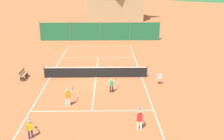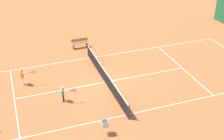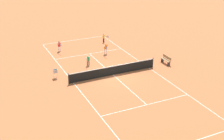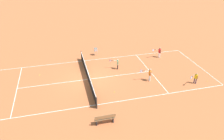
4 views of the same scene
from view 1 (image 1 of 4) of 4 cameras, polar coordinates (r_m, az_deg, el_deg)
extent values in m
plane|color=#B25B33|center=(23.45, -3.52, -1.62)|extent=(600.00, 600.00, 0.00)
cube|color=white|center=(34.85, -2.74, 5.20)|extent=(8.25, 0.05, 0.01)
cube|color=white|center=(23.98, -13.36, -1.64)|extent=(0.05, 23.85, 0.01)
cube|color=white|center=(23.63, 6.46, -1.54)|extent=(0.05, 23.85, 0.01)
cube|color=white|center=(29.53, -3.03, 2.70)|extent=(8.20, 0.05, 0.01)
cube|color=white|center=(17.59, -4.36, -8.87)|extent=(8.20, 0.05, 0.01)
cube|color=white|center=(23.45, -3.52, -1.61)|extent=(0.05, 12.80, 0.01)
cylinder|color=#2D2D2D|center=(23.91, -14.51, -0.45)|extent=(0.08, 0.08, 1.06)
cylinder|color=#2D2D2D|center=(23.51, 7.60, -0.33)|extent=(0.08, 0.08, 1.06)
cube|color=black|center=(23.30, -3.54, -0.57)|extent=(9.10, 0.02, 0.91)
cube|color=white|center=(23.14, -3.57, 0.54)|extent=(9.10, 0.04, 0.06)
cube|color=#1E6038|center=(38.10, -2.63, 8.36)|extent=(17.20, 0.04, 2.60)
cylinder|color=#59595E|center=(39.26, -15.41, 8.25)|extent=(0.08, 0.08, 2.90)
cylinder|color=#59595E|center=(38.43, -9.12, 8.46)|extent=(0.08, 0.08, 2.90)
cylinder|color=#59595E|center=(38.07, -2.63, 8.58)|extent=(0.08, 0.08, 2.90)
cylinder|color=#59595E|center=(38.20, 3.90, 8.59)|extent=(0.08, 0.08, 2.90)
cylinder|color=#59595E|center=(38.81, 10.31, 8.50)|extent=(0.08, 0.08, 2.90)
cylinder|color=#23284C|center=(15.30, -17.62, -13.26)|extent=(0.09, 0.09, 0.52)
cylinder|color=#23284C|center=(15.33, -17.01, -13.11)|extent=(0.09, 0.09, 0.52)
cube|color=yellow|center=(15.08, -17.48, -11.70)|extent=(0.29, 0.26, 0.40)
sphere|color=#A37556|center=(14.93, -17.60, -10.69)|extent=(0.16, 0.16, 0.16)
cylinder|color=#A37556|center=(15.05, -18.07, -11.84)|extent=(0.06, 0.06, 0.40)
cylinder|color=#A37556|center=(15.21, -17.20, -10.71)|extent=(0.27, 0.37, 0.06)
cylinder|color=black|center=(15.46, -17.54, -10.24)|extent=(0.12, 0.17, 0.03)
torus|color=#1E4CB2|center=(15.66, -17.80, -9.88)|extent=(0.17, 0.25, 0.28)
cylinder|color=silver|center=(15.66, -17.80, -9.88)|extent=(0.14, 0.21, 0.25)
cylinder|color=white|center=(18.35, -9.87, -6.85)|extent=(0.11, 0.11, 0.60)
cylinder|color=white|center=(18.31, -9.28, -6.88)|extent=(0.11, 0.11, 0.60)
cube|color=orange|center=(18.11, -9.66, -5.35)|extent=(0.30, 0.19, 0.46)
sphere|color=tan|center=(17.97, -9.72, -4.32)|extent=(0.18, 0.18, 0.18)
cylinder|color=tan|center=(18.15, -10.23, -5.32)|extent=(0.07, 0.07, 0.46)
cylinder|color=tan|center=(18.20, -8.96, -4.55)|extent=(0.11, 0.47, 0.07)
cylinder|color=black|center=(18.51, -8.73, -4.14)|extent=(0.05, 0.21, 0.03)
torus|color=#1E4CB2|center=(18.73, -8.57, -3.85)|extent=(0.05, 0.28, 0.28)
cylinder|color=silver|center=(18.73, -8.57, -3.85)|extent=(0.03, 0.25, 0.25)
cylinder|color=white|center=(15.45, 5.67, -11.91)|extent=(0.10, 0.10, 0.58)
cylinder|color=white|center=(15.50, 6.34, -11.83)|extent=(0.10, 0.10, 0.58)
cube|color=red|center=(15.22, 6.07, -10.21)|extent=(0.30, 0.21, 0.45)
sphere|color=#A37556|center=(15.06, 6.11, -9.07)|extent=(0.18, 0.18, 0.18)
cylinder|color=#A37556|center=(15.17, 5.42, -10.28)|extent=(0.07, 0.07, 0.45)
cylinder|color=#A37556|center=(15.37, 6.47, -9.16)|extent=(0.15, 0.45, 0.07)
cylinder|color=black|center=(15.65, 6.10, -8.62)|extent=(0.07, 0.21, 0.03)
torus|color=#1E4CB2|center=(15.85, 5.84, -8.23)|extent=(0.07, 0.28, 0.28)
cylinder|color=silver|center=(15.85, 5.84, -8.23)|extent=(0.05, 0.25, 0.25)
cylinder|color=black|center=(20.25, -0.36, -4.16)|extent=(0.09, 0.09, 0.53)
cylinder|color=black|center=(20.21, 0.12, -4.20)|extent=(0.09, 0.09, 0.53)
cube|color=#239E5B|center=(20.05, -0.12, -2.95)|extent=(0.28, 0.20, 0.41)
sphere|color=beige|center=(19.94, -0.12, -2.12)|extent=(0.16, 0.16, 0.16)
cylinder|color=beige|center=(20.08, -0.57, -2.92)|extent=(0.06, 0.06, 0.41)
cylinder|color=beige|center=(20.15, 0.45, -2.35)|extent=(0.15, 0.41, 0.06)
cylinder|color=black|center=(20.42, 0.61, -2.05)|extent=(0.07, 0.19, 0.03)
torus|color=red|center=(20.64, 0.73, -1.83)|extent=(0.08, 0.28, 0.28)
cylinder|color=silver|center=(20.64, 0.73, -1.83)|extent=(0.06, 0.24, 0.25)
sphere|color=#CCE033|center=(21.96, -10.93, -3.29)|extent=(0.07, 0.07, 0.07)
sphere|color=#CCE033|center=(21.00, -4.18, -4.03)|extent=(0.07, 0.07, 0.07)
sphere|color=#CCE033|center=(27.71, 0.89, 1.71)|extent=(0.07, 0.07, 0.07)
cylinder|color=#B7B7BC|center=(21.90, 9.80, -2.60)|extent=(0.02, 0.02, 0.55)
cylinder|color=#B7B7BC|center=(21.97, 10.68, -2.59)|extent=(0.02, 0.02, 0.55)
cylinder|color=#B7B7BC|center=(22.21, 9.65, -2.29)|extent=(0.02, 0.02, 0.55)
cylinder|color=#B7B7BC|center=(22.28, 10.51, -2.27)|extent=(0.02, 0.02, 0.55)
cube|color=#B7B7BC|center=(21.99, 10.20, -1.75)|extent=(0.34, 0.34, 0.02)
cube|color=#B7B7BC|center=(21.78, 10.31, -1.51)|extent=(0.34, 0.02, 0.34)
cube|color=#B7B7BC|center=(22.09, 10.14, -1.20)|extent=(0.34, 0.02, 0.34)
cube|color=#B7B7BC|center=(21.90, 9.79, -1.36)|extent=(0.02, 0.34, 0.34)
cube|color=#B7B7BC|center=(21.97, 10.66, -1.35)|extent=(0.02, 0.34, 0.34)
sphere|color=#CCE033|center=(22.11, 10.26, -1.53)|extent=(0.07, 0.07, 0.07)
sphere|color=#CCE033|center=(21.95, 10.27, -1.67)|extent=(0.07, 0.07, 0.07)
sphere|color=#CCE033|center=(21.94, 9.97, -1.67)|extent=(0.07, 0.07, 0.07)
sphere|color=#CCE033|center=(22.07, 9.82, -1.53)|extent=(0.07, 0.07, 0.07)
sphere|color=#CCE033|center=(21.99, 10.04, -1.63)|extent=(0.07, 0.07, 0.07)
sphere|color=#CCE033|center=(21.94, 10.07, -1.67)|extent=(0.07, 0.07, 0.07)
sphere|color=#CCE033|center=(22.09, 10.34, -1.39)|extent=(0.07, 0.07, 0.07)
sphere|color=#CCE033|center=(21.95, 10.16, -1.51)|extent=(0.07, 0.07, 0.07)
sphere|color=#CCE033|center=(21.96, 10.14, -1.51)|extent=(0.07, 0.07, 0.07)
sphere|color=#CCE033|center=(22.07, 10.28, -1.41)|extent=(0.07, 0.07, 0.07)
sphere|color=#CCE033|center=(21.89, 10.36, -1.59)|extent=(0.07, 0.07, 0.07)
sphere|color=#CCE033|center=(22.03, 10.52, -1.46)|extent=(0.07, 0.07, 0.07)
sphere|color=#CCE033|center=(21.88, 10.31, -1.43)|extent=(0.07, 0.07, 0.07)
sphere|color=#CCE033|center=(21.96, 10.01, -1.34)|extent=(0.07, 0.07, 0.07)
sphere|color=#CCE033|center=(21.80, 9.97, -1.50)|extent=(0.07, 0.07, 0.07)
sphere|color=#CCE033|center=(21.97, 10.53, -1.36)|extent=(0.07, 0.07, 0.07)
sphere|color=#CCE033|center=(21.84, 10.07, -1.46)|extent=(0.07, 0.07, 0.07)
cube|color=olive|center=(24.19, -18.65, -0.85)|extent=(0.36, 1.50, 0.05)
cube|color=olive|center=(24.16, -19.07, -0.27)|extent=(0.04, 1.50, 0.28)
cube|color=#333338|center=(24.80, -18.20, -0.87)|extent=(0.32, 0.06, 0.44)
cube|color=#333338|center=(23.73, -19.01, -1.84)|extent=(0.32, 0.06, 0.44)
cube|color=tan|center=(60.77, 0.60, 14.81)|extent=(12.00, 9.00, 8.00)
camera|label=2|loc=(23.88, 50.12, 21.65)|focal=50.00mm
camera|label=3|loc=(48.59, 13.04, 23.91)|focal=50.00mm
camera|label=4|loc=(30.87, -41.80, 19.28)|focal=35.00mm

